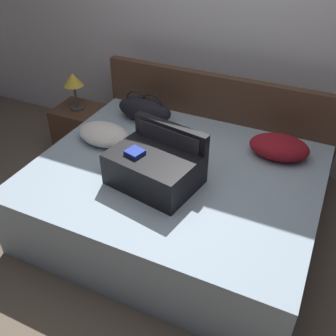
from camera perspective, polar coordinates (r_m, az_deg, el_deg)
The scene contains 10 objects.
ground_plane at distance 2.95m, azimuth -2.33°, elevation -13.03°, with size 12.00×12.00×0.00m, color #6B5B4C.
back_wall at distance 3.59m, azimuth 10.03°, elevation 20.61°, with size 8.00×0.10×2.60m, color silver.
bed at distance 3.01m, azimuth 1.02°, elevation -4.43°, with size 2.07×1.68×0.54m, color #99ADBC.
headboard at distance 3.57m, azimuth 6.92°, elevation 6.40°, with size 2.11×0.08×0.95m, color #4C3323.
hard_case_large at distance 2.64m, azimuth -1.96°, elevation 0.34°, with size 0.66×0.54×0.38m.
duffel_bag at distance 3.42m, azimuth -3.49°, elevation 8.64°, with size 0.50×0.21×0.28m.
pillow_near_headboard at distance 3.18m, azimuth -9.50°, elevation 4.96°, with size 0.45×0.31×0.14m, color white.
pillow_center_head at distance 3.07m, azimuth 16.07°, elevation 2.99°, with size 0.45×0.31×0.16m, color maroon.
nightstand at distance 4.02m, azimuth -12.77°, elevation 5.52°, with size 0.44×0.40×0.49m, color #4C3323.
table_lamp at distance 3.79m, azimuth -13.81°, elevation 12.28°, with size 0.18×0.18×0.36m.
Camera 1 is at (0.93, -1.70, 2.22)m, focal length 41.29 mm.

